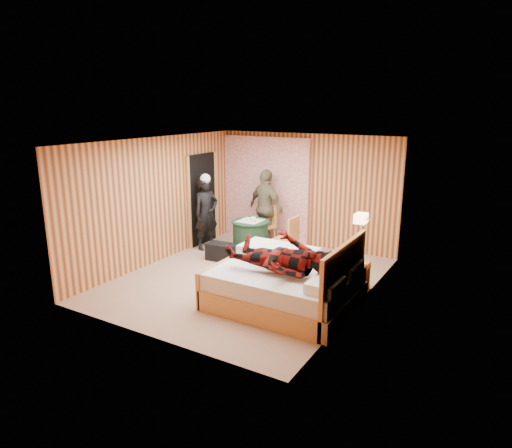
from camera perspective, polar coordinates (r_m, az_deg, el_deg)
The scene contains 23 objects.
floor at distance 8.43m, azimuth -1.09°, elevation -6.89°, with size 4.20×5.00×0.01m, color tan.
ceiling at distance 7.86m, azimuth -1.18°, elevation 10.30°, with size 4.20×5.00×0.01m, color white.
wall_back at distance 10.22m, azimuth 6.29°, elevation 4.19°, with size 4.20×0.02×2.50m, color #ED9D5B.
wall_left at distance 9.31m, azimuth -12.20°, elevation 2.90°, with size 0.02×5.00×2.50m, color #ED9D5B.
wall_right at distance 7.21m, azimuth 13.21°, elevation -0.61°, with size 0.02×5.00×2.50m, color #ED9D5B.
curtain at distance 10.61m, azimuth 1.19°, elevation 4.39°, with size 2.20×0.08×2.40m, color white.
doorway at distance 10.38m, azimuth -6.74°, elevation 3.07°, with size 0.06×0.90×2.05m, color black.
wall_lamp at distance 7.66m, azimuth 13.00°, elevation 0.70°, with size 0.26×0.24×0.16m.
bed at distance 7.30m, azimuth 3.85°, elevation -7.58°, with size 2.18×1.72×1.18m.
nightstand at distance 7.98m, azimuth 12.28°, elevation -6.47°, with size 0.39×0.53×0.51m.
round_table at distance 9.78m, azimuth -0.69°, elevation -1.57°, with size 0.81×0.81×0.72m.
chair_far at distance 10.25m, azimuth 1.29°, elevation 0.24°, with size 0.53×0.53×0.93m.
chair_near at distance 9.16m, azimuth 4.10°, elevation -1.50°, with size 0.45×0.45×0.95m.
duffel_bag at distance 9.39m, azimuth -4.28°, elevation -3.50°, with size 0.62×0.33×0.35m, color black.
sneaker_left at distance 9.32m, azimuth 0.83°, elevation -4.37°, with size 0.25×0.10×0.11m, color white.
sneaker_right at distance 9.54m, azimuth -1.50°, elevation -3.90°, with size 0.26×0.11×0.12m, color white.
woman_standing at distance 10.00m, azimuth -6.23°, elevation 1.30°, with size 0.58×0.38×1.59m, color black.
man_at_table at distance 10.22m, azimuth 1.27°, elevation 2.05°, with size 1.01×0.42×1.72m, color #6D6548.
man_on_bed at distance 6.86m, azimuth 3.32°, elevation -3.00°, with size 1.77×0.67×0.86m, color maroon.
book_lower at distance 7.85m, azimuth 12.26°, elevation -4.83°, with size 0.17×0.22×0.02m, color white.
book_upper at distance 7.84m, azimuth 12.27°, elevation -4.70°, with size 0.16×0.22×0.02m, color white.
cup_nightstand at distance 8.00m, azimuth 12.69°, elevation -4.21°, with size 0.10×0.10×0.09m, color white.
cup_table at distance 9.58m, azimuth -0.34°, elevation 0.59°, with size 0.12×0.12×0.10m, color white.
Camera 1 is at (4.14, -6.66, 3.11)m, focal length 32.00 mm.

